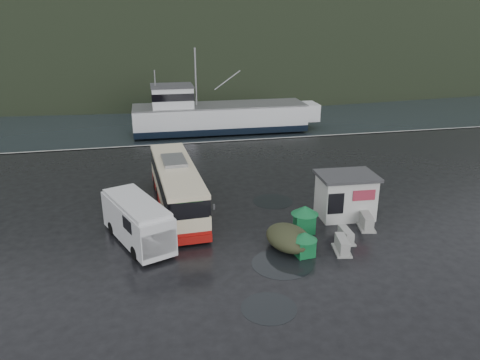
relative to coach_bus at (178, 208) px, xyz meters
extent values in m
plane|color=black|center=(2.60, -4.62, 0.00)|extent=(160.00, 160.00, 0.00)
cube|color=black|center=(2.60, 105.38, 0.00)|extent=(300.00, 180.00, 0.02)
cube|color=#999993|center=(2.60, 15.38, 0.00)|extent=(160.00, 0.60, 1.50)
ellipsoid|color=black|center=(12.60, 245.38, 0.00)|extent=(780.00, 540.00, 570.00)
cylinder|color=black|center=(4.45, -8.07, 0.01)|extent=(3.07, 3.07, 0.01)
cylinder|color=black|center=(2.82, -11.50, 0.01)|extent=(2.39, 2.39, 0.01)
cylinder|color=black|center=(6.24, -0.16, 0.01)|extent=(2.66, 2.66, 0.01)
camera|label=1|loc=(-1.90, -27.59, 11.82)|focal=35.00mm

